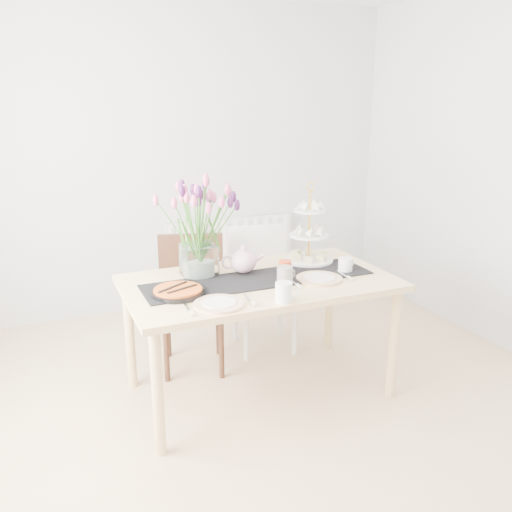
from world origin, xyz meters
name	(u,v)px	position (x,y,z in m)	size (l,w,h in m)	color
room_shell	(291,206)	(0.00, 0.00, 1.30)	(4.50, 4.50, 4.50)	tan
radiator	(230,251)	(0.50, 2.19, 0.45)	(1.20, 0.08, 0.60)	white
dining_table	(259,292)	(0.07, 0.54, 0.67)	(1.60, 0.90, 0.75)	tan
chair_brown	(192,291)	(-0.19, 1.10, 0.53)	(0.55, 0.55, 0.90)	#361E13
chair_white	(261,278)	(0.37, 1.19, 0.52)	(0.50, 0.50, 0.89)	white
table_runner	(259,279)	(0.07, 0.54, 0.75)	(1.40, 0.35, 0.01)	black
tulip_vase	(197,213)	(-0.24, 0.75, 1.14)	(0.71, 0.71, 0.61)	silver
cake_stand	(309,242)	(0.52, 0.74, 0.89)	(0.33, 0.33, 0.48)	gold
teapot	(243,261)	(0.03, 0.68, 0.83)	(0.26, 0.21, 0.17)	silver
cream_jug	(345,265)	(0.63, 0.47, 0.79)	(0.09, 0.09, 0.09)	silver
tart_tin	(178,292)	(-0.45, 0.48, 0.77)	(0.30, 0.30, 0.04)	black
mug_grey	(285,276)	(0.17, 0.40, 0.80)	(0.09, 0.09, 0.11)	gray
mug_white	(284,292)	(0.04, 0.15, 0.80)	(0.09, 0.09, 0.11)	white
mug_orange	(285,268)	(0.25, 0.55, 0.80)	(0.08, 0.08, 0.09)	red
plate_left	(219,304)	(-0.29, 0.24, 0.76)	(0.27, 0.27, 0.01)	white
plate_right	(319,279)	(0.40, 0.39, 0.76)	(0.28, 0.28, 0.01)	silver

